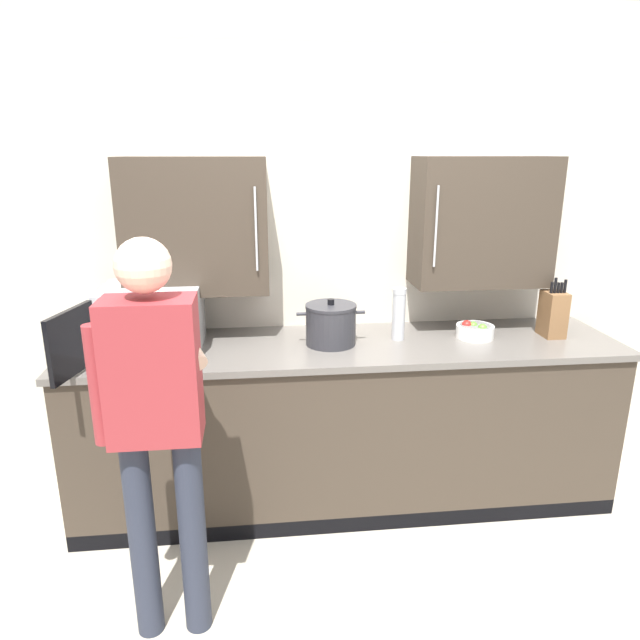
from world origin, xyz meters
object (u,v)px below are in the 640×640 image
(knife_block, at_px, (553,314))
(thermos_flask, at_px, (399,314))
(microwave_oven, at_px, (147,318))
(stock_pot, at_px, (331,324))
(fruit_bowl, at_px, (475,330))
(person_figure, at_px, (156,412))

(knife_block, bearing_deg, thermos_flask, 177.69)
(microwave_oven, bearing_deg, knife_block, -1.02)
(microwave_oven, distance_m, stock_pot, 0.97)
(microwave_oven, height_order, fruit_bowl, microwave_oven)
(microwave_oven, relative_size, fruit_bowl, 3.63)
(microwave_oven, height_order, person_figure, person_figure)
(knife_block, relative_size, thermos_flask, 1.17)
(knife_block, xyz_separation_m, person_figure, (-2.03, -0.86, -0.08))
(knife_block, bearing_deg, stock_pot, -179.85)
(stock_pot, relative_size, person_figure, 0.22)
(person_figure, bearing_deg, microwave_oven, 101.41)
(person_figure, bearing_deg, fruit_bowl, 28.81)
(stock_pot, xyz_separation_m, thermos_flask, (0.38, 0.04, 0.04))
(knife_block, relative_size, person_figure, 0.20)
(fruit_bowl, bearing_deg, thermos_flask, 177.88)
(microwave_oven, distance_m, knife_block, 2.22)
(knife_block, height_order, stock_pot, knife_block)
(microwave_oven, bearing_deg, thermos_flask, -0.19)
(fruit_bowl, relative_size, person_figure, 0.12)
(stock_pot, bearing_deg, microwave_oven, 177.45)
(knife_block, distance_m, fruit_bowl, 0.45)
(microwave_oven, height_order, stock_pot, microwave_oven)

